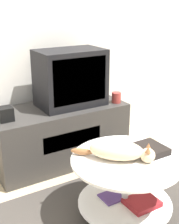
{
  "coord_description": "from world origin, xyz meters",
  "views": [
    {
      "loc": [
        -1.02,
        -1.37,
        1.41
      ],
      "look_at": [
        0.12,
        0.51,
        0.61
      ],
      "focal_mm": 50.0,
      "sensor_mm": 36.0,
      "label": 1
    }
  ],
  "objects": [
    {
      "name": "rug",
      "position": [
        0.0,
        0.0,
        0.01
      ],
      "size": [
        1.49,
        1.15,
        0.02
      ],
      "color": "#3D3833",
      "rests_on": "ground_plane"
    },
    {
      "name": "ground_plane",
      "position": [
        0.0,
        0.0,
        0.0
      ],
      "size": [
        12.0,
        12.0,
        0.0
      ],
      "primitive_type": "plane",
      "color": "tan"
    },
    {
      "name": "dvd_box",
      "position": [
        0.26,
        0.0,
        0.48
      ],
      "size": [
        0.2,
        0.21,
        0.04
      ],
      "color": "black",
      "rests_on": "coffee_table"
    },
    {
      "name": "tv",
      "position": [
        0.2,
        0.97,
        0.76
      ],
      "size": [
        0.57,
        0.36,
        0.49
      ],
      "color": "black",
      "rests_on": "tv_stand"
    },
    {
      "name": "speaker",
      "position": [
        -0.41,
        0.89,
        0.57
      ],
      "size": [
        0.11,
        0.11,
        0.11
      ],
      "color": "black",
      "rests_on": "tv_stand"
    },
    {
      "name": "coffee_table",
      "position": [
        0.09,
        0.0,
        0.29
      ],
      "size": [
        0.71,
        0.71,
        0.43
      ],
      "color": "#B2B2B7",
      "rests_on": "rug"
    },
    {
      "name": "tv_stand",
      "position": [
        0.08,
        0.97,
        0.26
      ],
      "size": [
        1.18,
        0.53,
        0.52
      ],
      "color": "#33302D",
      "rests_on": "ground_plane"
    },
    {
      "name": "wall_back",
      "position": [
        0.0,
        1.32,
        1.3
      ],
      "size": [
        8.0,
        0.05,
        2.6
      ],
      "color": "silver",
      "rests_on": "ground_plane"
    },
    {
      "name": "mug",
      "position": [
        0.59,
        0.81,
        0.56
      ],
      "size": [
        0.08,
        0.08,
        0.09
      ],
      "color": "#99332D",
      "rests_on": "tv_stand"
    },
    {
      "name": "cat",
      "position": [
        0.04,
        0.03,
        0.51
      ],
      "size": [
        0.42,
        0.4,
        0.12
      ],
      "rotation": [
        0.0,
        0.0,
        -0.75
      ],
      "color": "beige",
      "rests_on": "coffee_table"
    }
  ]
}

